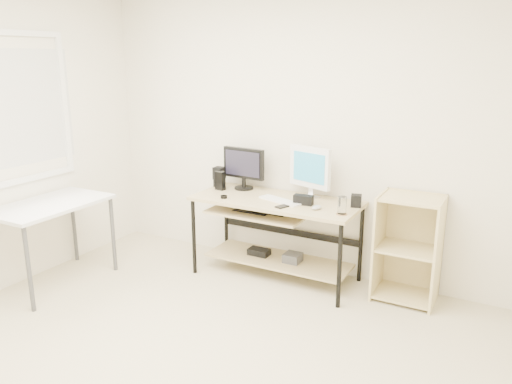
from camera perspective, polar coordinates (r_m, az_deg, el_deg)
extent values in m
cube|color=beige|center=(3.50, -10.65, -19.53)|extent=(4.00, 4.00, 0.01)
cube|color=white|center=(4.65, 4.30, 6.74)|extent=(4.00, 0.01, 2.60)
cube|color=white|center=(4.79, -25.83, 8.57)|extent=(0.01, 1.00, 1.20)
cube|color=tan|center=(4.46, 2.32, -1.01)|extent=(1.50, 0.65, 0.03)
cube|color=tan|center=(4.52, 0.32, -2.32)|extent=(0.90, 0.49, 0.02)
cube|color=tan|center=(4.70, 2.52, -7.74)|extent=(1.35, 0.46, 0.02)
cube|color=black|center=(4.53, -0.24, -2.04)|extent=(0.33, 0.22, 0.01)
cylinder|color=black|center=(4.38, 2.32, -2.67)|extent=(0.14, 0.01, 0.01)
cube|color=#434346|center=(4.62, 4.21, -7.50)|extent=(0.15, 0.15, 0.08)
cube|color=black|center=(4.77, 0.35, -6.86)|extent=(0.20, 0.12, 0.06)
cylinder|color=black|center=(4.69, -7.12, -5.11)|extent=(0.04, 0.04, 0.72)
cylinder|color=black|center=(5.14, -3.43, -3.21)|extent=(0.04, 0.04, 0.72)
cylinder|color=black|center=(4.08, 9.52, -8.37)|extent=(0.04, 0.04, 0.72)
cylinder|color=black|center=(4.59, 11.89, -5.80)|extent=(0.04, 0.04, 0.72)
cube|color=white|center=(4.70, -22.54, -1.36)|extent=(0.60, 1.00, 0.03)
cylinder|color=#434346|center=(5.27, -20.09, -3.65)|extent=(0.04, 0.04, 0.72)
cylinder|color=#434346|center=(4.36, -24.53, -8.06)|extent=(0.04, 0.04, 0.72)
cylinder|color=#434346|center=(4.91, -16.02, -4.68)|extent=(0.04, 0.04, 0.72)
cube|color=beige|center=(4.36, 13.86, -5.77)|extent=(0.02, 0.40, 0.90)
cube|color=beige|center=(4.28, 20.10, -6.68)|extent=(0.02, 0.40, 0.90)
cube|color=beige|center=(4.49, 17.46, -5.43)|extent=(0.50, 0.02, 0.90)
cube|color=beige|center=(4.48, 16.54, -11.13)|extent=(0.46, 0.38, 0.02)
cube|color=beige|center=(4.32, 16.95, -6.23)|extent=(0.46, 0.38, 0.02)
cube|color=beige|center=(4.19, 17.39, -0.72)|extent=(0.46, 0.38, 0.02)
cylinder|color=black|center=(4.80, -1.40, 0.46)|extent=(0.18, 0.18, 0.02)
cylinder|color=black|center=(4.79, -1.40, 1.09)|extent=(0.04, 0.04, 0.09)
cube|color=black|center=(4.75, -1.42, 3.32)|extent=(0.44, 0.08, 0.29)
cube|color=black|center=(4.72, -1.57, 3.26)|extent=(0.37, 0.03, 0.23)
cube|color=silver|center=(4.53, 6.08, -0.57)|extent=(0.16, 0.14, 0.01)
cylinder|color=silver|center=(4.51, 6.10, 0.05)|extent=(0.04, 0.04, 0.09)
cube|color=white|center=(4.46, 6.18, 2.85)|extent=(0.43, 0.17, 0.37)
cube|color=teal|center=(4.44, 6.06, 2.79)|extent=(0.35, 0.11, 0.29)
cube|color=white|center=(4.39, 2.78, -0.99)|extent=(0.44, 0.25, 0.01)
ellipsoid|color=#AEAEB3|center=(4.18, 6.95, -1.76)|extent=(0.09, 0.12, 0.04)
cube|color=black|center=(4.30, 5.44, -0.89)|extent=(0.17, 0.09, 0.08)
cube|color=black|center=(4.90, -4.20, 1.07)|extent=(0.09, 0.09, 0.08)
cube|color=black|center=(4.87, -4.23, 2.18)|extent=(0.10, 0.10, 0.12)
cube|color=black|center=(4.30, 11.38, -0.98)|extent=(0.11, 0.11, 0.10)
cube|color=black|center=(4.76, -4.11, 1.31)|extent=(0.10, 0.07, 0.18)
cylinder|color=black|center=(4.49, -3.69, -0.55)|extent=(0.08, 0.08, 0.02)
cube|color=black|center=(4.23, 3.09, -1.64)|extent=(0.11, 0.15, 0.01)
cylinder|color=olive|center=(4.08, 9.77, -2.49)|extent=(0.10, 0.10, 0.01)
cylinder|color=white|center=(4.06, 9.82, -1.50)|extent=(0.08, 0.08, 0.14)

